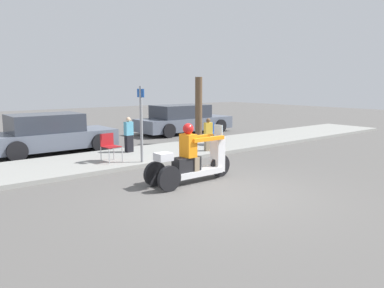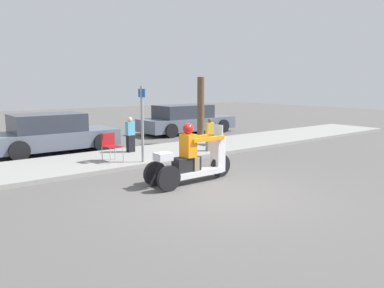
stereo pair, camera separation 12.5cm
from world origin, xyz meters
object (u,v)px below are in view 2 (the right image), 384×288
Objects in this scene: folding_chair_curbside at (213,131)px; parked_car_lot_center at (186,120)px; motorcycle_trike at (192,161)px; spectator_with_child at (210,135)px; folding_chair_set_back at (111,144)px; street_sign at (142,121)px; parked_car_lot_far at (52,134)px; spectator_near_curb at (130,135)px; tree_trunk at (201,109)px.

folding_chair_curbside is 4.30m from parked_car_lot_center.
spectator_with_child is (2.73, 2.54, 0.13)m from motorcycle_trike.
folding_chair_set_back is at bearing 172.00° from spectator_with_child.
folding_chair_curbside is 3.97m from street_sign.
spectator_with_child is at bearing -41.56° from parked_car_lot_far.
spectator_near_curb is 0.46× the size of tree_trunk.
spectator_near_curb is at bearing 171.06° from folding_chair_curbside.
parked_car_lot_center is at bearing 63.36° from tree_trunk.
parked_car_lot_center reaches higher than parked_car_lot_far.
tree_trunk is at bearing 17.72° from folding_chair_set_back.
spectator_with_child is 5.60m from parked_car_lot_center.
parked_car_lot_center reaches higher than folding_chair_set_back.
parked_car_lot_far is (-1.38, 6.19, 0.13)m from motorcycle_trike.
tree_trunk is (3.42, 0.48, 0.70)m from spectator_near_curb.
folding_chair_curbside is 0.32× the size of tree_trunk.
spectator_near_curb is 2.88m from parked_car_lot_far.
parked_car_lot_center is at bearing 36.05° from folding_chair_set_back.
tree_trunk reaches higher than street_sign.
folding_chair_curbside is 0.17× the size of parked_car_lot_center.
tree_trunk is 4.48m from street_sign.
folding_chair_set_back is (-1.19, -0.99, -0.06)m from spectator_near_curb.
folding_chair_curbside is at bearing 17.38° from street_sign.
spectator_with_child is 1.36× the size of folding_chair_curbside.
motorcycle_trike is 2.92× the size of folding_chair_set_back.
spectator_near_curb is at bearing -171.93° from tree_trunk.
folding_chair_set_back is at bearing -140.37° from spectator_near_curb.
spectator_near_curb is 3.26m from folding_chair_curbside.
parked_car_lot_center is 1.90× the size of tree_trunk.
folding_chair_set_back is (-0.69, 3.02, 0.10)m from motorcycle_trike.
motorcycle_trike is 0.57× the size of parked_car_lot_far.
motorcycle_trike is 6.03m from tree_trunk.
motorcycle_trike is 1.09× the size of street_sign.
street_sign is (0.69, -0.68, 0.69)m from folding_chair_set_back.
tree_trunk reaches higher than spectator_near_curb.
street_sign is at bearing -151.21° from tree_trunk.
spectator_near_curb is 1.55m from folding_chair_set_back.
motorcycle_trike is at bearing -125.95° from parked_car_lot_center.
parked_car_lot_far is at bearing -169.35° from parked_car_lot_center.
parked_car_lot_center is (2.68, 4.92, -0.00)m from spectator_with_child.
motorcycle_trike is at bearing -137.08° from spectator_with_child.
folding_chair_curbside is (3.73, 3.51, 0.10)m from motorcycle_trike.
street_sign reaches higher than spectator_near_curb.
parked_car_lot_center is (1.69, 3.96, 0.03)m from folding_chair_curbside.
spectator_near_curb is 1.43× the size of folding_chair_set_back.
folding_chair_set_back is (-3.42, 0.48, -0.03)m from spectator_with_child.
tree_trunk reaches higher than parked_car_lot_far.
parked_car_lot_center is at bearing 66.90° from folding_chair_curbside.
parked_car_lot_far is 4.14m from street_sign.
motorcycle_trike is 2.15× the size of spectator_with_child.
motorcycle_trike reaches higher than spectator_near_curb.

